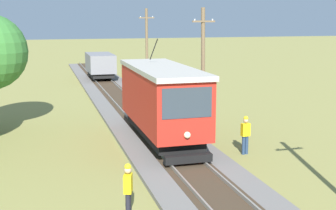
# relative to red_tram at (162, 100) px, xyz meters

# --- Properties ---
(red_tram) EXTENTS (2.60, 8.54, 4.79)m
(red_tram) POSITION_rel_red_tram_xyz_m (0.00, 0.00, 0.00)
(red_tram) COLOR red
(red_tram) RESTS_ON rail_right
(freight_car) EXTENTS (2.40, 5.20, 2.31)m
(freight_car) POSITION_rel_red_tram_xyz_m (-0.00, 23.50, -0.64)
(freight_car) COLOR slate
(freight_car) RESTS_ON rail_right
(utility_pole_mid) EXTENTS (1.40, 0.51, 6.70)m
(utility_pole_mid) POSITION_rel_red_tram_xyz_m (3.74, 4.56, 1.25)
(utility_pole_mid) COLOR brown
(utility_pole_mid) RESTS_ON ground
(utility_pole_far) EXTENTS (1.40, 0.38, 6.89)m
(utility_pole_far) POSITION_rel_red_tram_xyz_m (3.74, 19.55, 1.35)
(utility_pole_far) COLOR brown
(utility_pole_far) RESTS_ON ground
(track_worker) EXTENTS (0.35, 0.44, 1.78)m
(track_worker) POSITION_rel_red_tram_xyz_m (-3.20, -8.03, -1.21)
(track_worker) COLOR black
(track_worker) RESTS_ON ground
(second_worker) EXTENTS (0.40, 0.27, 1.78)m
(second_worker) POSITION_rel_red_tram_xyz_m (3.19, -2.73, -1.21)
(second_worker) COLOR navy
(second_worker) RESTS_ON ground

